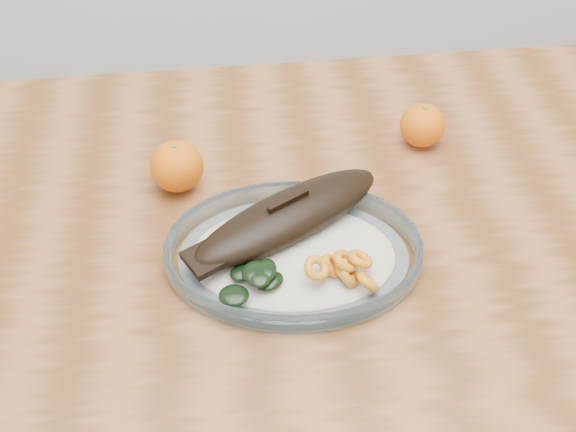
# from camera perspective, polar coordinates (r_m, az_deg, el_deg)

# --- Properties ---
(dining_table) EXTENTS (1.20, 0.80, 0.75)m
(dining_table) POSITION_cam_1_polar(r_m,az_deg,el_deg) (1.03, 2.67, -4.85)
(dining_table) COLOR brown
(dining_table) RESTS_ON ground
(plated_meal) EXTENTS (0.63, 0.63, 0.08)m
(plated_meal) POSITION_cam_1_polar(r_m,az_deg,el_deg) (0.90, 0.41, -2.58)
(plated_meal) COLOR white
(plated_meal) RESTS_ON dining_table
(orange_left) EXTENTS (0.07, 0.07, 0.07)m
(orange_left) POSITION_cam_1_polar(r_m,az_deg,el_deg) (1.00, -8.78, 3.91)
(orange_left) COLOR orange
(orange_left) RESTS_ON dining_table
(orange_right) EXTENTS (0.07, 0.07, 0.07)m
(orange_right) POSITION_cam_1_polar(r_m,az_deg,el_deg) (1.08, 10.56, 7.05)
(orange_right) COLOR orange
(orange_right) RESTS_ON dining_table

